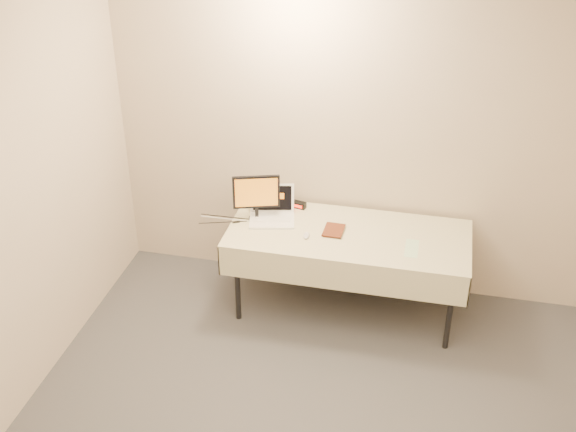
% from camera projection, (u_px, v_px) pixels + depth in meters
% --- Properties ---
extents(back_wall, '(4.00, 0.10, 2.70)m').
position_uv_depth(back_wall, '(361.00, 136.00, 5.63)').
color(back_wall, beige).
rests_on(back_wall, ground).
extents(table, '(1.86, 0.81, 0.74)m').
position_uv_depth(table, '(348.00, 240.00, 5.58)').
color(table, black).
rests_on(table, ground).
extents(laptop, '(0.41, 0.40, 0.24)m').
position_uv_depth(laptop, '(272.00, 211.00, 5.73)').
color(laptop, white).
rests_on(laptop, table).
extents(monitor, '(0.36, 0.16, 0.38)m').
position_uv_depth(monitor, '(256.00, 194.00, 5.63)').
color(monitor, black).
rests_on(monitor, table).
extents(book, '(0.15, 0.02, 0.21)m').
position_uv_depth(book, '(324.00, 219.00, 5.53)').
color(book, '#913B1A').
rests_on(book, table).
extents(alarm_clock, '(0.13, 0.08, 0.05)m').
position_uv_depth(alarm_clock, '(298.00, 205.00, 5.88)').
color(alarm_clock, black).
rests_on(alarm_clock, table).
extents(clicker, '(0.06, 0.10, 0.02)m').
position_uv_depth(clicker, '(306.00, 235.00, 5.50)').
color(clicker, silver).
rests_on(clicker, table).
extents(paper_form, '(0.10, 0.25, 0.00)m').
position_uv_depth(paper_form, '(412.00, 248.00, 5.36)').
color(paper_form, '#C2E9B9').
rests_on(paper_form, table).
extents(usb_dongle, '(0.06, 0.04, 0.01)m').
position_uv_depth(usb_dongle, '(236.00, 222.00, 5.68)').
color(usb_dongle, black).
rests_on(usb_dongle, table).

